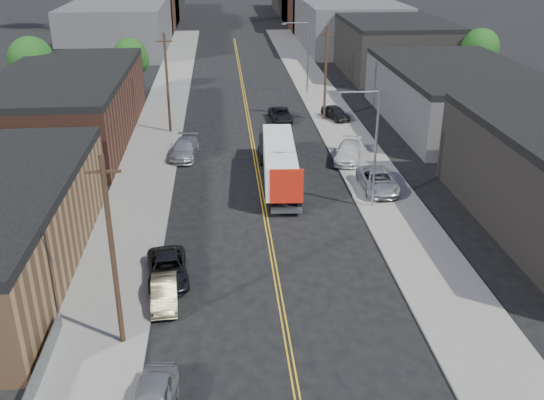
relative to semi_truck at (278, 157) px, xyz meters
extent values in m
plane|color=black|center=(-1.50, 29.14, -2.08)|extent=(260.00, 260.00, 0.00)
cube|color=gold|center=(-1.50, 14.14, -2.08)|extent=(0.32, 120.00, 0.01)
cube|color=slate|center=(-11.00, 14.14, -2.01)|extent=(5.00, 140.00, 0.15)
cube|color=slate|center=(8.00, 14.14, -2.01)|extent=(5.00, 140.00, 0.15)
cube|color=#43251B|center=(-19.50, 13.14, 0.92)|extent=(12.00, 26.00, 6.00)
cube|color=black|center=(-19.50, 13.14, 4.22)|extent=(12.00, 26.00, 0.60)
cube|color=navy|center=(13.70, -10.86, 1.52)|extent=(0.30, 20.00, 0.80)
cube|color=#3D3D40|center=(20.50, 15.14, 0.67)|extent=(14.00, 24.00, 5.50)
cube|color=black|center=(20.50, 15.14, 3.72)|extent=(14.00, 24.00, 0.60)
cube|color=black|center=(20.50, 41.14, 1.42)|extent=(14.00, 22.00, 7.00)
cube|color=black|center=(20.50, 41.14, 5.22)|extent=(14.00, 22.00, 0.60)
cube|color=#3D3D40|center=(-21.50, 64.14, 1.92)|extent=(16.00, 30.00, 8.00)
cube|color=#3D3D40|center=(18.50, 64.14, 1.92)|extent=(16.00, 30.00, 8.00)
cube|color=#43251B|center=(-21.50, 89.14, 2.92)|extent=(16.00, 26.00, 10.00)
cube|color=#43251B|center=(18.50, 89.14, 2.92)|extent=(16.00, 26.00, 10.00)
cube|color=black|center=(-21.50, 109.14, 1.42)|extent=(16.00, 40.00, 7.00)
cube|color=black|center=(18.50, 109.14, 1.42)|extent=(16.00, 40.00, 7.00)
cylinder|color=gray|center=(6.50, -5.86, 2.42)|extent=(0.18, 0.18, 9.00)
cylinder|color=gray|center=(5.00, -5.86, 6.72)|extent=(3.00, 0.12, 0.12)
cube|color=gray|center=(3.50, -5.86, 6.62)|extent=(0.60, 0.25, 0.18)
cylinder|color=gray|center=(6.50, 29.14, 2.42)|extent=(0.18, 0.18, 9.00)
cylinder|color=gray|center=(5.00, 29.14, 6.72)|extent=(3.00, 0.12, 0.12)
cube|color=gray|center=(3.50, 29.14, 6.62)|extent=(0.60, 0.25, 0.18)
cylinder|color=black|center=(-9.70, -20.86, 2.92)|extent=(0.26, 0.26, 10.00)
cube|color=black|center=(-9.70, -20.86, 7.12)|extent=(1.60, 0.12, 0.12)
cylinder|color=black|center=(-9.70, 14.14, 2.92)|extent=(0.26, 0.26, 10.00)
cube|color=black|center=(-9.70, 14.14, 7.12)|extent=(1.60, 0.12, 0.12)
cylinder|color=black|center=(6.70, 17.14, 2.92)|extent=(0.26, 0.26, 10.00)
cube|color=black|center=(6.70, 17.14, 7.12)|extent=(1.60, 0.12, 0.12)
cylinder|color=black|center=(-25.50, 24.14, 0.17)|extent=(0.36, 0.36, 4.50)
sphere|color=#16380F|center=(-25.50, 24.14, 3.77)|extent=(5.04, 5.04, 5.04)
sphere|color=#16380F|center=(-24.90, 24.44, 2.87)|extent=(3.96, 3.96, 3.96)
sphere|color=#16380F|center=(-26.00, 23.74, 3.14)|extent=(3.60, 3.60, 3.60)
cylinder|color=black|center=(-15.50, 31.14, -0.21)|extent=(0.36, 0.36, 3.75)
sphere|color=#16380F|center=(-15.50, 31.14, 2.79)|extent=(4.20, 4.20, 4.20)
sphere|color=#16380F|center=(-14.90, 31.44, 2.04)|extent=(3.30, 3.30, 3.30)
sphere|color=#16380F|center=(-16.00, 30.74, 2.27)|extent=(3.00, 3.00, 3.00)
cylinder|color=black|center=(28.50, 29.14, 0.04)|extent=(0.36, 0.36, 4.25)
sphere|color=#16380F|center=(28.50, 29.14, 3.44)|extent=(4.76, 4.76, 4.76)
sphere|color=#16380F|center=(29.10, 29.44, 2.59)|extent=(3.74, 3.74, 3.74)
sphere|color=#16380F|center=(28.00, 28.74, 2.85)|extent=(3.40, 3.40, 3.40)
cube|color=silver|center=(0.00, -1.40, 0.29)|extent=(2.97, 11.07, 2.56)
cube|color=#B21C0D|center=(0.00, -6.88, 0.29)|extent=(2.40, 0.25, 2.58)
cube|color=gray|center=(0.00, -6.88, -1.58)|extent=(2.29, 0.72, 0.25)
cube|color=black|center=(0.00, 5.36, -0.67)|extent=(2.44, 3.04, 2.83)
cylinder|color=black|center=(0.00, -5.48, -1.63)|extent=(2.42, 1.04, 0.91)
cylinder|color=black|center=(0.00, 5.36, -1.63)|extent=(2.33, 1.04, 0.91)
imported|color=#928A60|center=(-7.90, -17.39, -1.43)|extent=(1.67, 4.08, 1.32)
imported|color=black|center=(-7.90, -14.86, -1.39)|extent=(2.89, 5.26, 1.40)
imported|color=#AAADB0|center=(-7.90, 6.51, -1.29)|extent=(2.81, 5.70, 1.59)
imported|color=#B2B5B7|center=(7.69, -2.86, -1.16)|extent=(2.62, 5.61, 1.55)
imported|color=silver|center=(6.73, 4.03, -1.17)|extent=(3.62, 5.69, 1.54)
imported|color=black|center=(7.95, 17.10, -1.22)|extent=(3.07, 4.52, 1.43)
imported|color=black|center=(1.97, 17.48, -1.41)|extent=(2.45, 4.96, 1.35)
camera|label=1|loc=(-4.39, -46.20, 16.72)|focal=40.00mm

